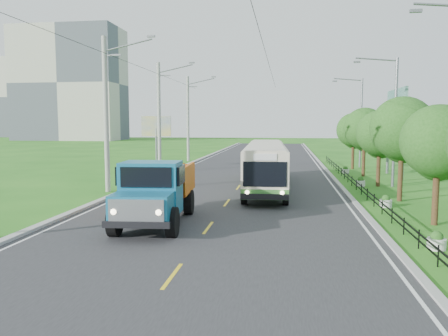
% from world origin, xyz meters
% --- Properties ---
extents(ground, '(240.00, 240.00, 0.00)m').
position_xyz_m(ground, '(0.00, 0.00, 0.00)').
color(ground, '#226517').
rests_on(ground, ground).
extents(road, '(14.00, 120.00, 0.02)m').
position_xyz_m(road, '(0.00, 20.00, 0.01)').
color(road, '#28282B').
rests_on(road, ground).
extents(curb_left, '(0.40, 120.00, 0.15)m').
position_xyz_m(curb_left, '(-7.20, 20.00, 0.07)').
color(curb_left, '#9E9E99').
rests_on(curb_left, ground).
extents(curb_right, '(0.30, 120.00, 0.10)m').
position_xyz_m(curb_right, '(7.15, 20.00, 0.05)').
color(curb_right, '#9E9E99').
rests_on(curb_right, ground).
extents(edge_line_left, '(0.12, 120.00, 0.00)m').
position_xyz_m(edge_line_left, '(-6.65, 20.00, 0.02)').
color(edge_line_left, silver).
rests_on(edge_line_left, road).
extents(edge_line_right, '(0.12, 120.00, 0.00)m').
position_xyz_m(edge_line_right, '(6.65, 20.00, 0.02)').
color(edge_line_right, silver).
rests_on(edge_line_right, road).
extents(centre_dash, '(0.12, 2.20, 0.00)m').
position_xyz_m(centre_dash, '(0.00, 0.00, 0.02)').
color(centre_dash, yellow).
rests_on(centre_dash, road).
extents(railing_right, '(0.04, 40.00, 0.60)m').
position_xyz_m(railing_right, '(8.00, 14.00, 0.30)').
color(railing_right, black).
rests_on(railing_right, ground).
extents(pole_near, '(3.51, 0.32, 10.00)m').
position_xyz_m(pole_near, '(-8.26, 9.00, 5.09)').
color(pole_near, gray).
rests_on(pole_near, ground).
extents(pole_mid, '(3.51, 0.32, 10.00)m').
position_xyz_m(pole_mid, '(-8.26, 21.00, 5.09)').
color(pole_mid, gray).
rests_on(pole_mid, ground).
extents(pole_far, '(3.51, 0.32, 10.00)m').
position_xyz_m(pole_far, '(-8.26, 33.00, 5.09)').
color(pole_far, gray).
rests_on(pole_far, ground).
extents(tree_second, '(3.18, 3.26, 5.30)m').
position_xyz_m(tree_second, '(9.86, 2.14, 3.52)').
color(tree_second, '#382314').
rests_on(tree_second, ground).
extents(tree_third, '(3.60, 3.62, 6.00)m').
position_xyz_m(tree_third, '(9.86, 8.14, 3.99)').
color(tree_third, '#382314').
rests_on(tree_third, ground).
extents(tree_fourth, '(3.24, 3.31, 5.40)m').
position_xyz_m(tree_fourth, '(9.86, 14.14, 3.59)').
color(tree_fourth, '#382314').
rests_on(tree_fourth, ground).
extents(tree_fifth, '(3.48, 3.52, 5.80)m').
position_xyz_m(tree_fifth, '(9.86, 20.14, 3.85)').
color(tree_fifth, '#382314').
rests_on(tree_fifth, ground).
extents(tree_back, '(3.30, 3.36, 5.50)m').
position_xyz_m(tree_back, '(9.86, 26.14, 3.65)').
color(tree_back, '#382314').
rests_on(tree_back, ground).
extents(streetlight_mid, '(3.02, 0.20, 9.07)m').
position_xyz_m(streetlight_mid, '(10.64, 14.00, 4.90)').
color(streetlight_mid, slate).
rests_on(streetlight_mid, ground).
extents(streetlight_far, '(3.02, 0.20, 9.07)m').
position_xyz_m(streetlight_far, '(10.64, 28.00, 4.90)').
color(streetlight_far, slate).
rests_on(streetlight_far, ground).
extents(planter_front, '(0.64, 0.64, 0.67)m').
position_xyz_m(planter_front, '(8.60, -2.00, 0.29)').
color(planter_front, silver).
rests_on(planter_front, ground).
extents(planter_near, '(0.64, 0.64, 0.67)m').
position_xyz_m(planter_near, '(8.60, 6.00, 0.29)').
color(planter_near, silver).
rests_on(planter_near, ground).
extents(planter_mid, '(0.64, 0.64, 0.67)m').
position_xyz_m(planter_mid, '(8.60, 14.00, 0.29)').
color(planter_mid, silver).
rests_on(planter_mid, ground).
extents(planter_far, '(0.64, 0.64, 0.67)m').
position_xyz_m(planter_far, '(8.60, 22.00, 0.29)').
color(planter_far, silver).
rests_on(planter_far, ground).
extents(billboard_left, '(3.00, 0.20, 5.20)m').
position_xyz_m(billboard_left, '(-9.50, 24.00, 3.87)').
color(billboard_left, slate).
rests_on(billboard_left, ground).
extents(billboard_right, '(0.24, 6.00, 7.30)m').
position_xyz_m(billboard_right, '(12.30, 20.00, 5.34)').
color(billboard_right, slate).
rests_on(billboard_right, ground).
extents(apartment_near, '(28.00, 14.00, 30.00)m').
position_xyz_m(apartment_near, '(-55.00, 95.00, 15.00)').
color(apartment_near, '#B7B2A3').
rests_on(apartment_near, ground).
extents(apartment_far, '(24.00, 14.00, 26.00)m').
position_xyz_m(apartment_far, '(-80.00, 120.00, 13.00)').
color(apartment_far, '#B7B2A3').
rests_on(apartment_far, ground).
extents(bus, '(3.13, 15.62, 3.00)m').
position_xyz_m(bus, '(1.90, 12.02, 1.80)').
color(bus, '#37762F').
rests_on(bus, ground).
extents(dump_truck, '(3.09, 6.98, 2.86)m').
position_xyz_m(dump_truck, '(-2.44, 0.55, 1.62)').
color(dump_truck, '#166488').
rests_on(dump_truck, ground).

